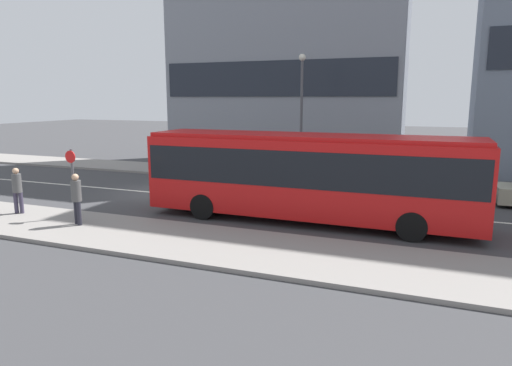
# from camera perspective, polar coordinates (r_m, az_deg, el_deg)

# --- Properties ---
(ground_plane) EXTENTS (120.00, 120.00, 0.00)m
(ground_plane) POSITION_cam_1_polar(r_m,az_deg,el_deg) (22.11, -11.73, -1.25)
(ground_plane) COLOR #3A3A3D
(sidewalk_near) EXTENTS (44.00, 3.50, 0.13)m
(sidewalk_near) POSITION_cam_1_polar(r_m,az_deg,el_deg) (17.36, -23.06, -4.89)
(sidewalk_near) COLOR gray
(sidewalk_near) RESTS_ON ground_plane
(sidewalk_far) EXTENTS (44.00, 3.50, 0.13)m
(sidewalk_far) POSITION_cam_1_polar(r_m,az_deg,el_deg) (27.45, -4.63, 1.35)
(sidewalk_far) COLOR gray
(sidewalk_far) RESTS_ON ground_plane
(lane_centerline) EXTENTS (41.80, 0.16, 0.01)m
(lane_centerline) POSITION_cam_1_polar(r_m,az_deg,el_deg) (22.11, -11.73, -1.24)
(lane_centerline) COLOR silver
(lane_centerline) RESTS_ON ground_plane
(apartment_block_left_tower) EXTENTS (15.59, 4.14, 20.55)m
(apartment_block_left_tower) POSITION_cam_1_polar(r_m,az_deg,el_deg) (31.70, 3.52, 21.11)
(apartment_block_left_tower) COLOR gray
(apartment_block_left_tower) RESTS_ON ground_plane
(city_bus) EXTENTS (11.90, 2.60, 3.17)m
(city_bus) POSITION_cam_1_polar(r_m,az_deg,el_deg) (16.51, 6.50, 1.39)
(city_bus) COLOR red
(city_bus) RESTS_ON ground_plane
(parked_car_0) EXTENTS (4.54, 1.89, 1.27)m
(parked_car_0) POSITION_cam_1_polar(r_m,az_deg,el_deg) (21.74, 19.82, -0.22)
(parked_car_0) COLOR #4C5156
(parked_car_0) RESTS_ON ground_plane
(pedestrian_near_stop) EXTENTS (0.34, 0.34, 1.74)m
(pedestrian_near_stop) POSITION_cam_1_polar(r_m,az_deg,el_deg) (19.38, -27.69, -0.51)
(pedestrian_near_stop) COLOR #383347
(pedestrian_near_stop) RESTS_ON sidewalk_near
(pedestrian_down_pavement) EXTENTS (0.34, 0.34, 1.78)m
(pedestrian_down_pavement) POSITION_cam_1_polar(r_m,az_deg,el_deg) (16.77, -21.53, -1.50)
(pedestrian_down_pavement) COLOR #23232D
(pedestrian_down_pavement) RESTS_ON sidewalk_near
(bus_stop_sign) EXTENTS (0.44, 0.12, 2.52)m
(bus_stop_sign) POSITION_cam_1_polar(r_m,az_deg,el_deg) (17.76, -21.93, 0.62)
(bus_stop_sign) COLOR #4C4C51
(bus_stop_sign) RESTS_ON sidewalk_near
(street_lamp) EXTENTS (0.36, 0.36, 6.54)m
(street_lamp) POSITION_cam_1_polar(r_m,az_deg,el_deg) (24.09, 5.71, 9.80)
(street_lamp) COLOR #4C4C51
(street_lamp) RESTS_ON sidewalk_far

